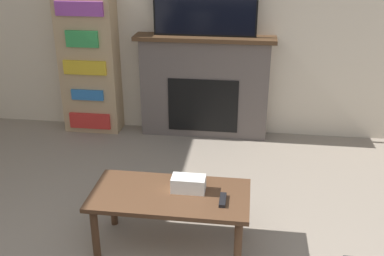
% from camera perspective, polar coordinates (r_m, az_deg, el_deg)
% --- Properties ---
extents(wall_back, '(6.84, 0.06, 2.70)m').
position_cam_1_polar(wall_back, '(4.54, 3.68, 15.71)').
color(wall_back, beige).
rests_on(wall_back, ground_plane).
extents(fireplace, '(1.39, 0.28, 1.04)m').
position_cam_1_polar(fireplace, '(4.60, 1.57, 5.31)').
color(fireplace, '#605651').
rests_on(fireplace, ground_plane).
extents(tv, '(1.00, 0.03, 0.55)m').
position_cam_1_polar(tv, '(4.40, 1.66, 15.08)').
color(tv, black).
rests_on(tv, fireplace).
extents(coffee_table, '(1.03, 0.51, 0.42)m').
position_cam_1_polar(coffee_table, '(2.97, -2.79, -9.19)').
color(coffee_table, brown).
rests_on(coffee_table, ground_plane).
extents(tissue_box, '(0.22, 0.12, 0.10)m').
position_cam_1_polar(tissue_box, '(2.94, -0.45, -7.10)').
color(tissue_box, white).
rests_on(tissue_box, coffee_table).
extents(remote_control, '(0.04, 0.15, 0.02)m').
position_cam_1_polar(remote_control, '(2.85, 3.92, -9.11)').
color(remote_control, black).
rests_on(remote_control, coffee_table).
extents(bookshelf, '(0.58, 0.29, 1.45)m').
position_cam_1_polar(bookshelf, '(4.79, -12.89, 7.93)').
color(bookshelf, tan).
rests_on(bookshelf, ground_plane).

